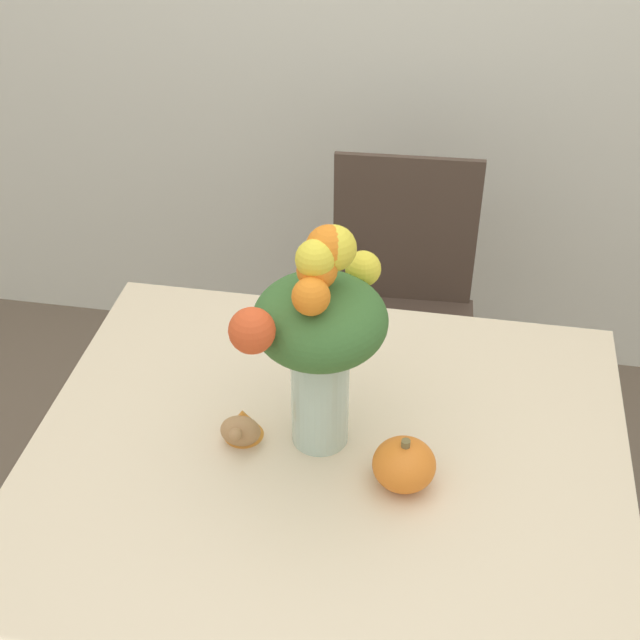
# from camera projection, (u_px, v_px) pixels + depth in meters

# --- Properties ---
(dining_table) EXTENTS (1.13, 1.04, 0.78)m
(dining_table) POSITION_uv_depth(u_px,v_px,m) (323.00, 506.00, 1.71)
(dining_table) COLOR beige
(dining_table) RESTS_ON ground_plane
(flower_vase) EXTENTS (0.25, 0.29, 0.46)m
(flower_vase) POSITION_uv_depth(u_px,v_px,m) (319.00, 334.00, 1.56)
(flower_vase) COLOR #B2CCBC
(flower_vase) RESTS_ON dining_table
(pumpkin) EXTENTS (0.11, 0.11, 0.10)m
(pumpkin) POSITION_uv_depth(u_px,v_px,m) (404.00, 464.00, 1.59)
(pumpkin) COLOR orange
(pumpkin) RESTS_ON dining_table
(turkey_figurine) EXTENTS (0.08, 0.10, 0.06)m
(turkey_figurine) POSITION_uv_depth(u_px,v_px,m) (242.00, 426.00, 1.69)
(turkey_figurine) COLOR #A87A4C
(turkey_figurine) RESTS_ON dining_table
(dining_chair_near_window) EXTENTS (0.44, 0.44, 0.93)m
(dining_chair_near_window) POSITION_uv_depth(u_px,v_px,m) (399.00, 320.00, 2.50)
(dining_chair_near_window) COLOR #47382D
(dining_chair_near_window) RESTS_ON ground_plane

